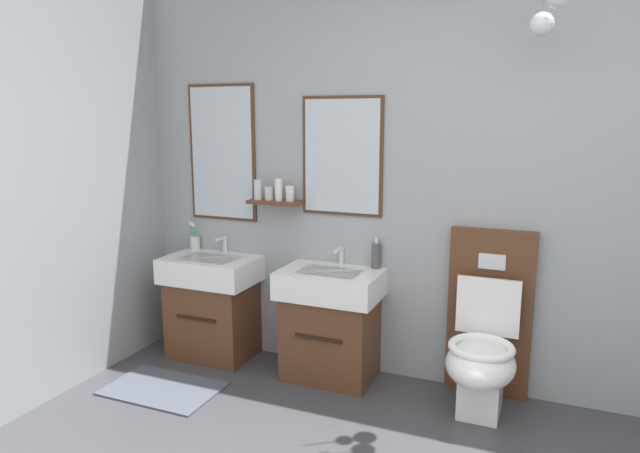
{
  "coord_description": "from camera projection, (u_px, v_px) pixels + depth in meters",
  "views": [
    {
      "loc": [
        0.32,
        -1.4,
        1.63
      ],
      "look_at": [
        -0.98,
        1.69,
        0.99
      ],
      "focal_mm": 32.07,
      "sensor_mm": 36.0,
      "label": 1
    }
  ],
  "objects": [
    {
      "name": "tap_on_left_sink",
      "position": [
        224.0,
        242.0,
        3.99
      ],
      "size": [
        0.03,
        0.13,
        0.11
      ],
      "color": "silver",
      "rests_on": "vanity_sink_left"
    },
    {
      "name": "bath_mat",
      "position": [
        163.0,
        389.0,
        3.47
      ],
      "size": [
        0.68,
        0.44,
        0.01
      ],
      "primitive_type": "cube",
      "color": "#474C56",
      "rests_on": "ground"
    },
    {
      "name": "toilet",
      "position": [
        484.0,
        343.0,
        3.22
      ],
      "size": [
        0.48,
        0.62,
        1.0
      ],
      "color": "#56331E",
      "rests_on": "ground"
    },
    {
      "name": "toothbrush_cup",
      "position": [
        195.0,
        242.0,
        4.07
      ],
      "size": [
        0.08,
        0.07,
        0.2
      ],
      "color": "silver",
      "rests_on": "vanity_sink_left"
    },
    {
      "name": "soap_dispenser",
      "position": [
        376.0,
        255.0,
        3.56
      ],
      "size": [
        0.06,
        0.06,
        0.2
      ],
      "color": "#4C4C51",
      "rests_on": "vanity_sink_right"
    },
    {
      "name": "vanity_sink_right",
      "position": [
        331.0,
        321.0,
        3.59
      ],
      "size": [
        0.62,
        0.45,
        0.7
      ],
      "color": "#56331E",
      "rests_on": "ground"
    },
    {
      "name": "tap_on_right_sink",
      "position": [
        340.0,
        254.0,
        3.65
      ],
      "size": [
        0.03,
        0.13,
        0.11
      ],
      "color": "silver",
      "rests_on": "vanity_sink_right"
    },
    {
      "name": "wall_back",
      "position": [
        497.0,
        162.0,
        3.27
      ],
      "size": [
        4.92,
        0.66,
        2.75
      ],
      "color": "#999EA3",
      "rests_on": "ground"
    },
    {
      "name": "vanity_sink_left",
      "position": [
        213.0,
        304.0,
        3.92
      ],
      "size": [
        0.62,
        0.45,
        0.7
      ],
      "color": "#56331E",
      "rests_on": "ground"
    }
  ]
}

